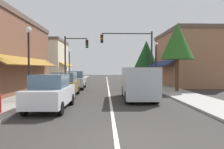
{
  "coord_description": "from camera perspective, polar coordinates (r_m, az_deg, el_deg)",
  "views": [
    {
      "loc": [
        -0.31,
        -5.73,
        2.09
      ],
      "look_at": [
        0.29,
        13.85,
        1.48
      ],
      "focal_mm": 34.54,
      "sensor_mm": 36.0,
      "label": 1
    }
  ],
  "objects": [
    {
      "name": "tree_right_near",
      "position": [
        19.29,
        16.89,
        8.36
      ],
      "size": [
        2.79,
        2.79,
        5.9
      ],
      "color": "#4C331E",
      "rests_on": "ground"
    },
    {
      "name": "ground_plane",
      "position": [
        23.82,
        -1.01,
        -3.26
      ],
      "size": [
        80.0,
        80.0,
        0.0
      ],
      "primitive_type": "plane",
      "color": "#33302D"
    },
    {
      "name": "van_in_lane",
      "position": [
        14.38,
        6.99,
        -2.01
      ],
      "size": [
        2.1,
        5.23,
        2.12
      ],
      "rotation": [
        0.0,
        0.0,
        -0.02
      ],
      "color": "#B2B7BC",
      "rests_on": "ground"
    },
    {
      "name": "street_lamp_left_far",
      "position": [
        29.55,
        -11.24,
        3.64
      ],
      "size": [
        0.36,
        0.36,
        4.52
      ],
      "color": "black",
      "rests_on": "ground"
    },
    {
      "name": "sidewalk_left",
      "position": [
        24.37,
        -14.07,
        -3.06
      ],
      "size": [
        2.6,
        56.0,
        0.12
      ],
      "primitive_type": "cube",
      "color": "gray",
      "rests_on": "ground"
    },
    {
      "name": "storefront_right_block",
      "position": [
        27.53,
        18.98,
        3.97
      ],
      "size": [
        6.56,
        10.2,
        6.38
      ],
      "color": "#9E6B4C",
      "rests_on": "ground"
    },
    {
      "name": "parked_car_second_left",
      "position": [
        16.1,
        -12.34,
        -2.59
      ],
      "size": [
        1.82,
        4.12,
        1.77
      ],
      "rotation": [
        0.0,
        0.0,
        0.01
      ],
      "color": "brown",
      "rests_on": "ground"
    },
    {
      "name": "lane_center_stripe",
      "position": [
        23.82,
        -1.01,
        -3.25
      ],
      "size": [
        0.14,
        52.0,
        0.01
      ],
      "primitive_type": "cube",
      "color": "silver",
      "rests_on": "ground"
    },
    {
      "name": "sidewalk_right",
      "position": [
        24.51,
        11.97,
        -3.01
      ],
      "size": [
        2.6,
        56.0,
        0.12
      ],
      "primitive_type": "cube",
      "color": "#A39E99",
      "rests_on": "ground"
    },
    {
      "name": "street_lamp_left_near",
      "position": [
        14.42,
        -21.2,
        5.81
      ],
      "size": [
        0.36,
        0.36,
        4.64
      ],
      "color": "black",
      "rests_on": "ground"
    },
    {
      "name": "parked_car_third_left",
      "position": [
        21.72,
        -9.56,
        -1.45
      ],
      "size": [
        1.86,
        4.14,
        1.77
      ],
      "rotation": [
        0.0,
        0.0,
        0.02
      ],
      "color": "#B7BABF",
      "rests_on": "ground"
    },
    {
      "name": "storefront_far_left",
      "position": [
        34.95,
        -16.87,
        3.5
      ],
      "size": [
        6.52,
        8.2,
        6.37
      ],
      "color": "beige",
      "rests_on": "ground"
    },
    {
      "name": "traffic_signal_mast_arm",
      "position": [
        23.89,
        5.94,
        6.81
      ],
      "size": [
        5.73,
        0.5,
        6.1
      ],
      "color": "#333333",
      "rests_on": "ground"
    },
    {
      "name": "traffic_signal_left_corner",
      "position": [
        24.53,
        -10.34,
        5.44
      ],
      "size": [
        2.69,
        0.5,
        5.62
      ],
      "color": "#333333",
      "rests_on": "ground"
    },
    {
      "name": "tree_right_far",
      "position": [
        32.33,
        9.1,
        5.13
      ],
      "size": [
        3.8,
        3.8,
        6.1
      ],
      "color": "#4C331E",
      "rests_on": "ground"
    },
    {
      "name": "parked_car_nearest_left",
      "position": [
        11.2,
        -15.89,
        -4.52
      ],
      "size": [
        1.86,
        4.14,
        1.77
      ],
      "rotation": [
        0.0,
        0.0,
        -0.02
      ],
      "color": "silver",
      "rests_on": "ground"
    },
    {
      "name": "street_lamp_right_mid",
      "position": [
        23.34,
        11.56,
        4.51
      ],
      "size": [
        0.36,
        0.36,
        4.78
      ],
      "color": "black",
      "rests_on": "ground"
    }
  ]
}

